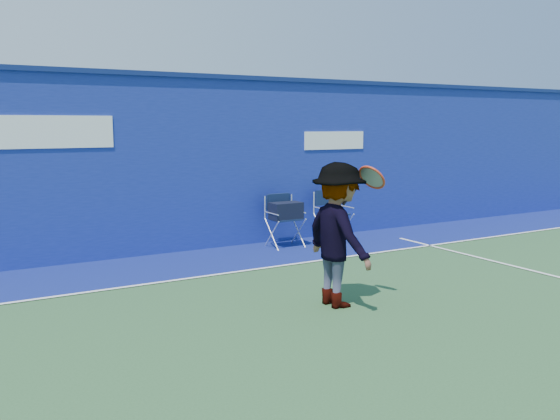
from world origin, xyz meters
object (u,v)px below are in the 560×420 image
water_bottle (343,239)px  tennis_player (338,235)px  directors_chair_left (285,225)px  directors_chair_right (333,225)px

water_bottle → tennis_player: size_ratio=0.12×
directors_chair_left → directors_chair_right: directors_chair_right is taller
water_bottle → directors_chair_right: bearing=82.6°
directors_chair_left → water_bottle: (1.04, -0.36, -0.30)m
directors_chair_left → tennis_player: (-1.22, -3.36, 0.48)m
directors_chair_left → water_bottle: directors_chair_left is taller
water_bottle → tennis_player: bearing=-126.9°
directors_chair_left → tennis_player: size_ratio=0.54×
directors_chair_right → water_bottle: (-0.05, -0.39, -0.19)m
directors_chair_right → tennis_player: size_ratio=0.54×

